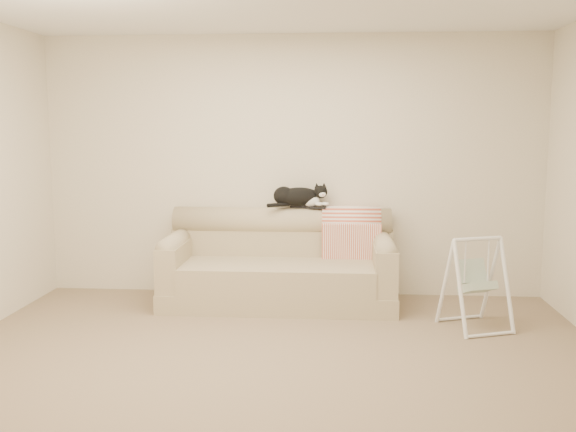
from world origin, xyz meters
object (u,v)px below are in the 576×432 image
object	(u,v)px
remote_a	(299,207)
remote_b	(317,208)
tuxedo_cat	(299,196)
baby_swing	(475,283)
sofa	(280,267)

from	to	relation	value
remote_a	remote_b	bearing A→B (deg)	-16.11
tuxedo_cat	baby_swing	bearing A→B (deg)	-30.60
remote_b	baby_swing	world-z (taller)	remote_b
remote_a	remote_b	xyz separation A→B (m)	(0.18, -0.05, -0.00)
tuxedo_cat	remote_a	bearing A→B (deg)	73.75
remote_a	tuxedo_cat	size ratio (longest dim) A/B	0.30
remote_a	baby_swing	world-z (taller)	remote_a
sofa	remote_b	xyz separation A→B (m)	(0.36, 0.20, 0.56)
remote_b	baby_swing	size ratio (longest dim) A/B	0.22
remote_b	baby_swing	bearing A→B (deg)	-32.74
sofa	baby_swing	bearing A→B (deg)	-21.52
remote_a	baby_swing	distance (m)	1.87
sofa	tuxedo_cat	distance (m)	0.72
remote_b	tuxedo_cat	world-z (taller)	tuxedo_cat
sofa	baby_swing	size ratio (longest dim) A/B	2.79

